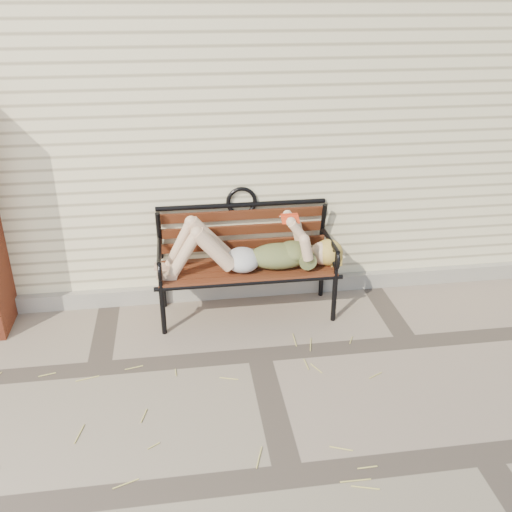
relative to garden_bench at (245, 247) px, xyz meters
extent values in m
plane|color=gray|center=(0.01, -0.75, -0.60)|extent=(80.00, 80.00, 0.00)
cube|color=#F3E9BE|center=(0.01, 2.25, 0.90)|extent=(8.00, 4.00, 3.00)
cube|color=#A09A90|center=(0.01, 0.22, -0.53)|extent=(8.00, 0.10, 0.15)
cylinder|color=black|center=(-0.73, -0.33, -0.38)|extent=(0.04, 0.04, 0.45)
cylinder|color=black|center=(-0.73, 0.12, -0.38)|extent=(0.04, 0.04, 0.45)
cylinder|color=black|center=(0.73, -0.33, -0.38)|extent=(0.04, 0.04, 0.45)
cylinder|color=black|center=(0.73, 0.12, -0.38)|extent=(0.04, 0.04, 0.45)
cube|color=#602918|center=(0.00, -0.10, -0.16)|extent=(1.51, 0.49, 0.03)
cylinder|color=black|center=(0.00, -0.33, -0.18)|extent=(1.58, 0.04, 0.04)
cylinder|color=black|center=(0.00, 0.12, -0.18)|extent=(1.58, 0.04, 0.04)
torus|color=black|center=(0.00, 0.23, 0.34)|extent=(0.27, 0.04, 0.27)
ellipsoid|color=#09343F|center=(0.28, -0.13, -0.04)|extent=(0.53, 0.31, 0.21)
ellipsoid|color=#09343F|center=(0.40, -0.13, 0.00)|extent=(0.26, 0.30, 0.16)
ellipsoid|color=silver|center=(-0.04, -0.13, -0.05)|extent=(0.30, 0.34, 0.19)
sphere|color=beige|center=(0.66, -0.13, -0.04)|extent=(0.22, 0.22, 0.22)
ellipsoid|color=gold|center=(0.71, -0.13, -0.03)|extent=(0.25, 0.25, 0.23)
cube|color=red|center=(0.36, -0.13, 0.34)|extent=(0.14, 0.02, 0.02)
cube|color=white|center=(0.36, -0.18, 0.31)|extent=(0.14, 0.09, 0.05)
cube|color=white|center=(0.36, -0.09, 0.31)|extent=(0.14, 0.09, 0.05)
cube|color=red|center=(0.36, -0.18, 0.31)|extent=(0.15, 0.09, 0.05)
cube|color=red|center=(0.36, -0.09, 0.31)|extent=(0.15, 0.09, 0.05)
cylinder|color=tan|center=(-0.82, -1.74, -0.60)|extent=(0.16, 0.05, 0.01)
cylinder|color=tan|center=(0.16, -1.72, -0.60)|extent=(0.09, 0.06, 0.01)
cylinder|color=tan|center=(0.21, -1.45, -0.60)|extent=(0.03, 0.13, 0.01)
cylinder|color=tan|center=(-1.37, -0.67, -0.60)|extent=(0.04, 0.10, 0.01)
cylinder|color=tan|center=(-0.48, -1.59, -0.60)|extent=(0.09, 0.07, 0.01)
cylinder|color=tan|center=(-1.43, -0.93, -0.60)|extent=(0.14, 0.05, 0.01)
cylinder|color=tan|center=(-0.35, -0.63, -0.60)|extent=(0.08, 0.17, 0.01)
cylinder|color=tan|center=(-0.06, -0.70, -0.60)|extent=(0.09, 0.14, 0.01)
cylinder|color=tan|center=(0.81, -1.54, -0.60)|extent=(0.15, 0.01, 0.01)
cylinder|color=tan|center=(-1.40, -1.22, -0.60)|extent=(0.14, 0.09, 0.01)
cylinder|color=tan|center=(0.84, -1.94, -0.60)|extent=(0.10, 0.08, 0.01)
cylinder|color=tan|center=(0.05, -1.49, -0.60)|extent=(0.14, 0.07, 0.01)
cylinder|color=tan|center=(-0.86, -1.36, -0.60)|extent=(0.06, 0.13, 0.01)
cylinder|color=tan|center=(-1.03, -0.64, -0.60)|extent=(0.03, 0.10, 0.01)
cylinder|color=tan|center=(-0.37, -1.58, -0.60)|extent=(0.12, 0.08, 0.01)
cylinder|color=tan|center=(0.24, -1.14, -0.60)|extent=(0.09, 0.11, 0.01)
cylinder|color=tan|center=(-0.69, -1.21, -0.60)|extent=(0.18, 0.04, 0.01)
cylinder|color=tan|center=(0.35, -2.23, -0.60)|extent=(0.04, 0.12, 0.01)
cylinder|color=tan|center=(0.04, -1.25, -0.60)|extent=(0.18, 0.07, 0.01)
cylinder|color=tan|center=(0.77, -1.92, -0.60)|extent=(0.17, 0.05, 0.01)
cylinder|color=tan|center=(-0.56, -0.92, -0.60)|extent=(0.04, 0.17, 0.01)
cylinder|color=tan|center=(0.82, -1.77, -0.60)|extent=(0.10, 0.14, 0.01)
camera|label=1|loc=(-0.54, -4.46, 2.09)|focal=40.00mm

